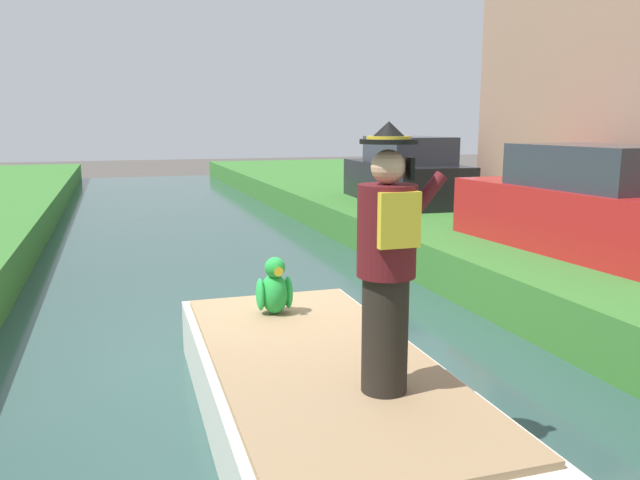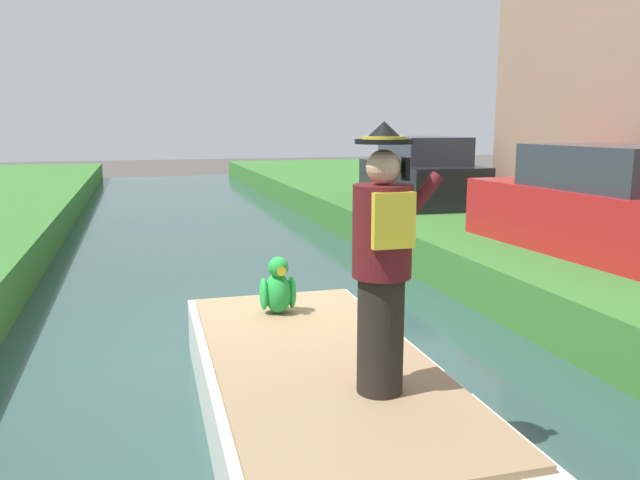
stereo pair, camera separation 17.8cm
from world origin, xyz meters
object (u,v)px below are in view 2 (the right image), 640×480
person_pirate (383,261)px  parked_car_red (598,207)px  parked_car_dark (420,175)px  boat (318,392)px  parrot_plush (278,289)px

person_pirate → parked_car_red: bearing=40.5°
parked_car_red → parked_car_dark: same height
parked_car_dark → boat: bearing=-119.5°
parked_car_red → parked_car_dark: size_ratio=1.00×
boat → parked_car_red: bearing=29.4°
boat → parrot_plush: 1.35m
person_pirate → parked_car_dark: size_ratio=0.45×
boat → parked_car_red: (4.91, 2.77, 0.98)m
person_pirate → parked_car_red: size_ratio=0.45×
boat → parked_car_red: 5.72m
boat → parked_car_dark: (4.91, 8.68, 0.98)m
person_pirate → parrot_plush: bearing=101.6°
boat → parked_car_red: size_ratio=1.03×
parked_car_dark → parked_car_red: bearing=-90.0°
person_pirate → parked_car_dark: 10.55m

